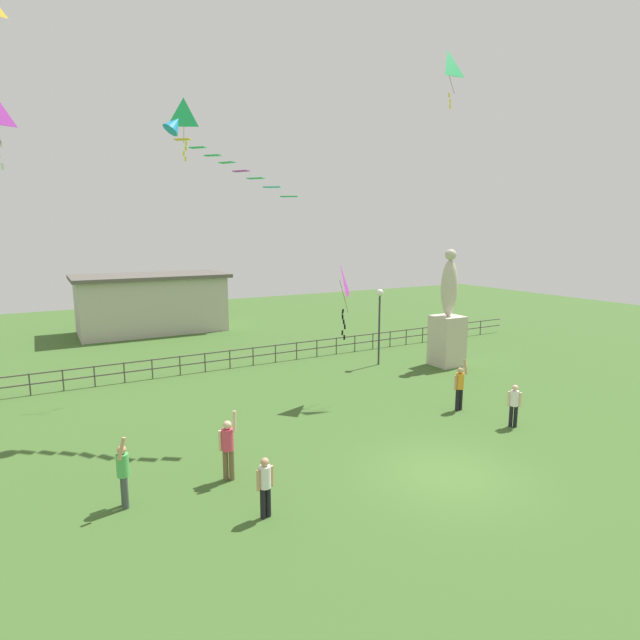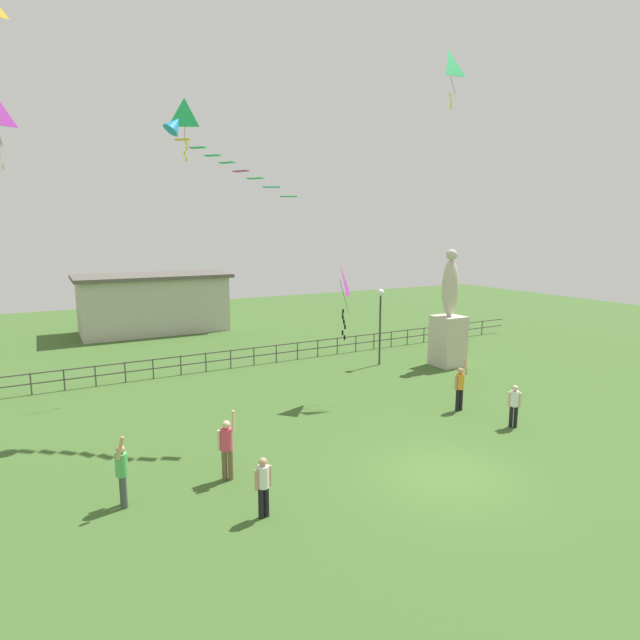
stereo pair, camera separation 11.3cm
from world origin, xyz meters
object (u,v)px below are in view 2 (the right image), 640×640
Objects in this scene: person_2 at (460,385)px; person_3 at (227,445)px; statue_monument at (449,325)px; kite_2 at (340,283)px; person_4 at (122,470)px; person_1 at (514,403)px; kite_0 at (185,116)px; streamer_kite at (183,130)px; kite_3 at (448,68)px; lamppost at (380,309)px; person_0 at (263,483)px.

person_3 is (-9.68, -1.01, 0.01)m from person_2.
statue_monument is 1.91× the size of kite_2.
person_1 is at bearing -4.87° from person_4.
person_1 is at bearing -53.79° from kite_0.
kite_0 is 0.84× the size of kite_2.
kite_2 is at bearing 122.42° from person_1.
person_2 is at bearing -48.00° from kite_2.
streamer_kite reaches higher than person_2.
kite_2 is (-7.59, -1.74, 2.70)m from statue_monument.
kite_3 reaches higher than kite_0.
lamppost reaches higher than person_2.
person_4 is 20.79m from kite_3.
person_1 is 0.49× the size of kite_2.
person_0 is 19.57m from kite_3.
kite_3 reaches higher than person_3.
person_0 is at bearing -173.90° from person_1.
lamppost is 1.96× the size of person_3.
statue_monument is 2.99× the size of person_2.
statue_monument is 3.92× the size of person_0.
person_2 is 1.05× the size of person_4.
kite_3 is 0.65× the size of streamer_kite.
person_3 is 2.76m from person_4.
person_0 is 16.53m from kite_0.
lamppost is 1.05× the size of streamer_kite.
statue_monument is 1.59× the size of streamer_kite.
person_4 is at bearing -119.92° from streamer_kite.
lamppost is 1.27× the size of kite_2.
person_1 is 7.93m from kite_2.
streamer_kite is (-9.43, 7.09, 9.48)m from person_1.
kite_3 is (2.33, 6.65, 13.12)m from person_1.
streamer_kite is at bearing -167.55° from lamppost.
person_3 is at bearing 93.69° from person_0.
kite_0 is 0.70× the size of streamer_kite.
lamppost is 16.18m from person_4.
person_4 is at bearing -149.02° from lamppost.
person_2 is at bearing -28.52° from streamer_kite.
person_0 is 0.41× the size of streamer_kite.
kite_2 is (-4.59, -3.56, 1.90)m from lamppost.
streamer_kite is (0.55, 8.15, 9.48)m from person_0.
kite_2 reaches higher than person_1.
person_4 is at bearing -158.96° from statue_monument.
kite_2 is at bearing -172.01° from kite_3.
streamer_kite is at bearing -105.88° from kite_0.
streamer_kite reaches higher than person_4.
person_1 is at bearing -36.93° from streamer_kite.
person_3 is at bearing -100.57° from kite_0.
statue_monument is 8.59m from person_1.
person_1 is (9.97, 1.07, 0.00)m from person_0.
kite_0 is at bearing 168.31° from lamppost.
lamppost is 1.61× the size of kite_3.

